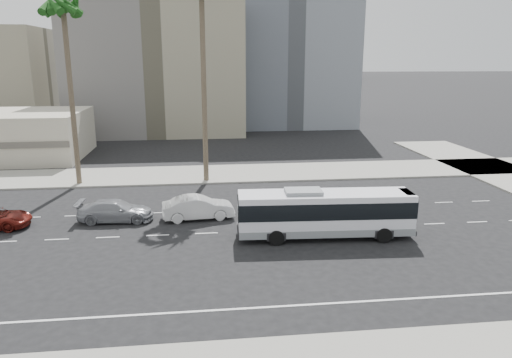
{
  "coord_description": "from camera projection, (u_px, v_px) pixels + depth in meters",
  "views": [
    {
      "loc": [
        -6.21,
        -28.28,
        10.65
      ],
      "look_at": [
        -2.41,
        4.0,
        2.4
      ],
      "focal_mm": 33.57,
      "sensor_mm": 36.0,
      "label": 1
    }
  ],
  "objects": [
    {
      "name": "highrise_right",
      "position": [
        296.0,
        10.0,
        248.45
      ],
      "size": [
        26.0,
        26.0,
        70.0
      ],
      "primitive_type": "cube",
      "color": "slate",
      "rests_on": "ground"
    },
    {
      "name": "car_a",
      "position": [
        198.0,
        208.0,
        32.41
      ],
      "size": [
        2.16,
        4.97,
        1.59
      ],
      "primitive_type": "imported",
      "rotation": [
        0.0,
        0.0,
        1.67
      ],
      "color": "white",
      "rests_on": "ground"
    },
    {
      "name": "city_bus",
      "position": [
        325.0,
        212.0,
        28.91
      ],
      "size": [
        10.65,
        2.92,
        3.03
      ],
      "rotation": [
        0.0,
        0.0,
        -0.05
      ],
      "color": "silver",
      "rests_on": "ground"
    },
    {
      "name": "ground",
      "position": [
        301.0,
        229.0,
        30.55
      ],
      "size": [
        700.0,
        700.0,
        0.0
      ],
      "primitive_type": "plane",
      "color": "black",
      "rests_on": "ground"
    },
    {
      "name": "car_b",
      "position": [
        116.0,
        211.0,
        31.99
      ],
      "size": [
        2.25,
        5.06,
        1.44
      ],
      "primitive_type": "imported",
      "rotation": [
        0.0,
        0.0,
        1.52
      ],
      "color": "gray",
      "rests_on": "ground"
    },
    {
      "name": "civic_tower",
      "position": [
        204.0,
        5.0,
        261.43
      ],
      "size": [
        42.0,
        42.0,
        129.0
      ],
      "color": "beige",
      "rests_on": "ground"
    },
    {
      "name": "highrise_far",
      "position": [
        327.0,
        24.0,
        281.39
      ],
      "size": [
        22.0,
        22.0,
        60.0
      ],
      "primitive_type": "cube",
      "color": "slate",
      "rests_on": "ground"
    },
    {
      "name": "midrise_beige_west",
      "position": [
        159.0,
        69.0,
        70.29
      ],
      "size": [
        24.0,
        18.0,
        18.0
      ],
      "primitive_type": "cube",
      "color": "slate",
      "rests_on": "ground"
    },
    {
      "name": "midrise_gray_center",
      "position": [
        285.0,
        43.0,
        78.31
      ],
      "size": [
        20.0,
        20.0,
        26.0
      ],
      "primitive_type": "cube",
      "color": "slate",
      "rests_on": "ground"
    },
    {
      "name": "sidewalk_north",
      "position": [
        267.0,
        172.0,
        45.45
      ],
      "size": [
        120.0,
        7.0,
        0.15
      ],
      "primitive_type": "cube",
      "color": "gray",
      "rests_on": "ground"
    },
    {
      "name": "palm_mid",
      "position": [
        63.0,
        11.0,
        37.83
      ],
      "size": [
        5.13,
        5.13,
        15.86
      ],
      "rotation": [
        0.0,
        0.0,
        -0.3
      ],
      "color": "brown",
      "rests_on": "ground"
    }
  ]
}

